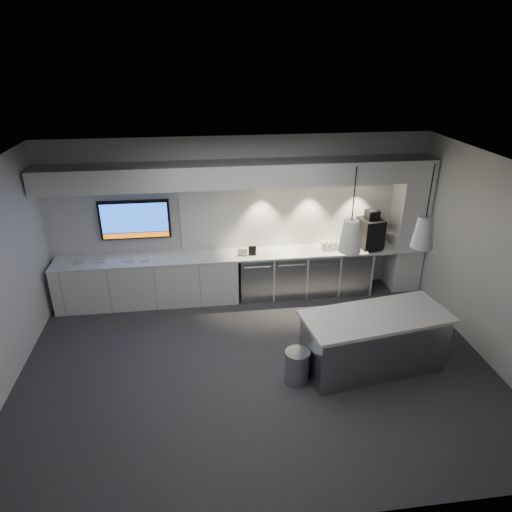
{
  "coord_description": "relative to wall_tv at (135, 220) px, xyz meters",
  "views": [
    {
      "loc": [
        -0.74,
        -5.49,
        4.39
      ],
      "look_at": [
        0.12,
        1.1,
        1.33
      ],
      "focal_mm": 32.0,
      "sensor_mm": 36.0,
      "label": 1
    }
  ],
  "objects": [
    {
      "name": "left_base_cabinets",
      "position": [
        0.15,
        -0.27,
        -1.13
      ],
      "size": [
        3.3,
        0.63,
        0.86
      ],
      "primitive_type": "cube",
      "color": "white",
      "rests_on": "floor"
    },
    {
      "name": "fridge_unit_d",
      "position": [
        4.04,
        -0.27,
        -1.13
      ],
      "size": [
        0.6,
        0.61,
        0.85
      ],
      "primitive_type": "cube",
      "color": "#92949A",
      "rests_on": "floor"
    },
    {
      "name": "wall_right",
      "position": [
        5.4,
        -2.45,
        -0.06
      ],
      "size": [
        0.0,
        7.0,
        7.0
      ],
      "primitive_type": "plane",
      "rotation": [
        1.57,
        0.0,
        -1.57
      ],
      "color": "silver",
      "rests_on": "floor"
    },
    {
      "name": "pendant_left",
      "position": [
        3.09,
        -2.65,
        0.59
      ],
      "size": [
        0.3,
        0.3,
        1.13
      ],
      "color": "white",
      "rests_on": "ceiling"
    },
    {
      "name": "backsplash",
      "position": [
        3.1,
        0.03,
        -0.01
      ],
      "size": [
        4.6,
        0.03,
        1.3
      ],
      "primitive_type": "cube",
      "color": "white",
      "rests_on": "wall_back"
    },
    {
      "name": "cup_cluster",
      "position": [
        3.6,
        -0.3,
        -0.58
      ],
      "size": [
        0.39,
        0.18,
        0.16
      ],
      "primitive_type": null,
      "color": "silver",
      "rests_on": "back_counter"
    },
    {
      "name": "pendant_right",
      "position": [
        4.1,
        -2.65,
        0.59
      ],
      "size": [
        0.3,
        0.3,
        1.13
      ],
      "color": "white",
      "rests_on": "ceiling"
    },
    {
      "name": "fridge_unit_a",
      "position": [
        2.15,
        -0.27,
        -1.13
      ],
      "size": [
        0.6,
        0.61,
        0.85
      ],
      "primitive_type": "cube",
      "color": "#92949A",
      "rests_on": "floor"
    },
    {
      "name": "tray_b",
      "position": [
        -0.64,
        -0.28,
        -0.65
      ],
      "size": [
        0.17,
        0.17,
        0.02
      ],
      "primitive_type": "cube",
      "rotation": [
        0.0,
        0.0,
        0.05
      ],
      "color": "#BCBCBC",
      "rests_on": "back_counter"
    },
    {
      "name": "column",
      "position": [
        5.1,
        -0.25,
        -0.26
      ],
      "size": [
        0.55,
        0.55,
        2.6
      ],
      "primitive_type": "cube",
      "color": "white",
      "rests_on": "floor"
    },
    {
      "name": "island",
      "position": [
        3.6,
        -2.65,
        -1.11
      ],
      "size": [
        2.23,
        1.22,
        0.9
      ],
      "rotation": [
        0.0,
        0.0,
        0.15
      ],
      "color": "#92949A",
      "rests_on": "floor"
    },
    {
      "name": "wall_front",
      "position": [
        1.9,
        -4.95,
        -0.06
      ],
      "size": [
        7.0,
        0.0,
        7.0
      ],
      "primitive_type": "plane",
      "rotation": [
        -1.57,
        0.0,
        0.0
      ],
      "color": "silver",
      "rests_on": "floor"
    },
    {
      "name": "fridge_unit_c",
      "position": [
        3.41,
        -0.27,
        -1.13
      ],
      "size": [
        0.6,
        0.61,
        0.85
      ],
      "primitive_type": "cube",
      "color": "#92949A",
      "rests_on": "floor"
    },
    {
      "name": "tray_a",
      "position": [
        -1.0,
        -0.29,
        -0.65
      ],
      "size": [
        0.2,
        0.2,
        0.02
      ],
      "primitive_type": "cube",
      "rotation": [
        0.0,
        0.0,
        0.26
      ],
      "color": "#BCBCBC",
      "rests_on": "back_counter"
    },
    {
      "name": "tray_d",
      "position": [
        0.14,
        -0.33,
        -0.65
      ],
      "size": [
        0.18,
        0.18,
        0.02
      ],
      "primitive_type": "cube",
      "rotation": [
        0.0,
        0.0,
        0.14
      ],
      "color": "#BCBCBC",
      "rests_on": "back_counter"
    },
    {
      "name": "back_counter",
      "position": [
        1.9,
        -0.27,
        -0.68
      ],
      "size": [
        6.8,
        0.65,
        0.04
      ],
      "primitive_type": "cube",
      "color": "white",
      "rests_on": "left_base_cabinets"
    },
    {
      "name": "floor",
      "position": [
        1.9,
        -2.45,
        -1.56
      ],
      "size": [
        7.0,
        7.0,
        0.0
      ],
      "primitive_type": "plane",
      "color": "#333336",
      "rests_on": "ground"
    },
    {
      "name": "wall_back",
      "position": [
        1.9,
        0.05,
        -0.06
      ],
      "size": [
        7.0,
        0.0,
        7.0
      ],
      "primitive_type": "plane",
      "rotation": [
        1.57,
        0.0,
        0.0
      ],
      "color": "silver",
      "rests_on": "floor"
    },
    {
      "name": "wall_tv",
      "position": [
        0.0,
        0.0,
        0.0
      ],
      "size": [
        1.25,
        0.07,
        0.72
      ],
      "color": "black",
      "rests_on": "wall_back"
    },
    {
      "name": "sign_white",
      "position": [
        1.9,
        -0.37,
        -0.59
      ],
      "size": [
        0.18,
        0.06,
        0.14
      ],
      "primitive_type": "cube",
      "rotation": [
        0.0,
        0.0,
        -0.21
      ],
      "color": "white",
      "rests_on": "back_counter"
    },
    {
      "name": "ceiling",
      "position": [
        1.9,
        -2.45,
        1.44
      ],
      "size": [
        7.0,
        7.0,
        0.0
      ],
      "primitive_type": "plane",
      "rotation": [
        3.14,
        0.0,
        0.0
      ],
      "color": "black",
      "rests_on": "wall_back"
    },
    {
      "name": "tray_c",
      "position": [
        -0.14,
        -0.32,
        -0.65
      ],
      "size": [
        0.16,
        0.16,
        0.02
      ],
      "primitive_type": "cube",
      "rotation": [
        0.0,
        0.0,
        -0.0
      ],
      "color": "#BCBCBC",
      "rests_on": "back_counter"
    },
    {
      "name": "fridge_unit_b",
      "position": [
        2.78,
        -0.27,
        -1.13
      ],
      "size": [
        0.6,
        0.61,
        0.85
      ],
      "primitive_type": "cube",
      "color": "#92949A",
      "rests_on": "floor"
    },
    {
      "name": "soffit",
      "position": [
        1.9,
        -0.25,
        0.84
      ],
      "size": [
        6.9,
        0.6,
        0.4
      ],
      "primitive_type": "cube",
      "color": "white",
      "rests_on": "wall_back"
    },
    {
      "name": "coffee_machine",
      "position": [
        4.36,
        -0.25,
        -0.36
      ],
      "size": [
        0.46,
        0.62,
        0.73
      ],
      "rotation": [
        0.0,
        0.0,
        0.15
      ],
      "color": "black",
      "rests_on": "back_counter"
    },
    {
      "name": "sign_black",
      "position": [
        2.08,
        -0.37,
        -0.57
      ],
      "size": [
        0.14,
        0.03,
        0.18
      ],
      "primitive_type": "cube",
      "rotation": [
        0.0,
        0.0,
        -0.08
      ],
      "color": "black",
      "rests_on": "back_counter"
    },
    {
      "name": "bin",
      "position": [
        2.42,
        -2.82,
        -1.31
      ],
      "size": [
        0.45,
        0.45,
        0.5
      ],
      "primitive_type": "cylinder",
      "rotation": [
        0.0,
        0.0,
        0.33
      ],
      "color": "#92949A",
      "rests_on": "floor"
    }
  ]
}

